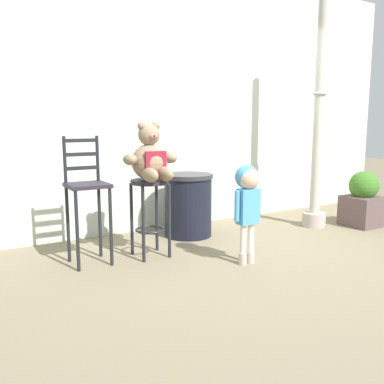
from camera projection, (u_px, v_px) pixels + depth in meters
The scene contains 9 objects.
ground_plane at pixel (263, 258), 4.14m from camera, with size 24.00×24.00×0.00m, color #7B6E56.
building_wall at pixel (176, 99), 5.37m from camera, with size 7.33×0.30×3.27m, color silver.
bar_stool_with_teddy at pixel (150, 202), 4.11m from camera, with size 0.37×0.37×0.77m.
teddy_bear at pixel (151, 159), 4.02m from camera, with size 0.54×0.49×0.56m.
child_walking at pixel (247, 193), 3.86m from camera, with size 0.30×0.24×0.94m.
trash_bin at pixel (188, 205), 4.91m from camera, with size 0.59×0.59×0.74m.
lamppost at pixel (318, 136), 5.24m from camera, with size 0.30×0.30×2.91m.
bar_chair_empty at pixel (87, 193), 3.88m from camera, with size 0.37×0.37×1.20m.
planter_with_shrub at pixel (363, 201), 5.41m from camera, with size 0.44×0.44×0.72m.
Camera 1 is at (-2.66, -3.05, 1.30)m, focal length 39.02 mm.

